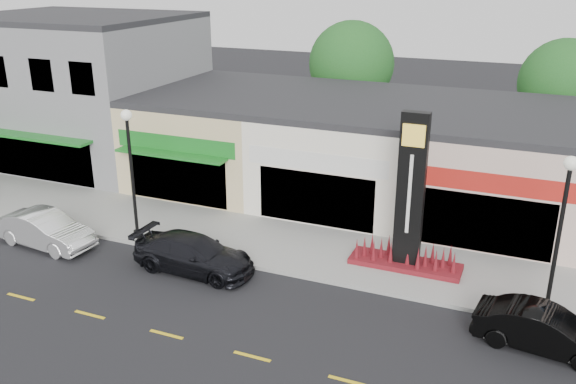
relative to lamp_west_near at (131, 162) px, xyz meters
name	(u,v)px	position (x,y,z in m)	size (l,w,h in m)	color
ground	(290,307)	(8.00, -2.50, -3.48)	(120.00, 120.00, 0.00)	black
sidewalk	(332,253)	(8.00, 1.85, -3.40)	(52.00, 4.30, 0.15)	gray
curb	(312,278)	(8.00, -0.40, -3.40)	(52.00, 0.20, 0.15)	gray
building_grey_2story	(81,88)	(-10.00, 8.98, 0.67)	(12.00, 10.95, 8.30)	slate
shop_beige	(226,133)	(-0.50, 8.96, -1.08)	(7.00, 10.85, 4.80)	tan
shop_cream	(350,147)	(6.50, 8.97, -1.08)	(7.00, 10.01, 4.80)	white
shop_pink_w	(497,164)	(13.50, 8.97, -1.08)	(7.00, 10.01, 4.80)	#C9A999
tree_rear_west	(351,64)	(4.00, 17.00, 1.74)	(5.20, 5.20, 7.83)	#382619
tree_rear_mid	(564,83)	(16.00, 17.00, 1.41)	(4.80, 4.80, 7.29)	#382619
lamp_west_near	(131,162)	(0.00, 0.00, 0.00)	(0.44, 0.44, 5.47)	black
lamp_east_near	(561,223)	(16.00, 0.00, 0.00)	(0.44, 0.44, 5.47)	black
pylon_sign	(409,215)	(11.00, 1.70, -1.20)	(4.20, 1.30, 6.00)	#520E19
car_white_van	(45,230)	(-3.15, -1.89, -2.76)	(4.38, 1.53, 1.44)	white
car_dark_sedan	(194,254)	(3.61, -1.43, -2.78)	(4.77, 1.94, 1.38)	black
car_black_conv	(545,330)	(15.95, -1.78, -2.80)	(4.10, 1.43, 1.35)	black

